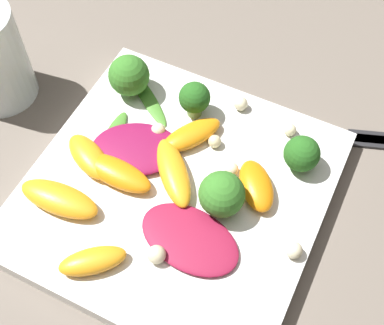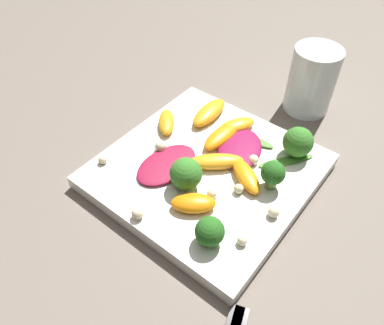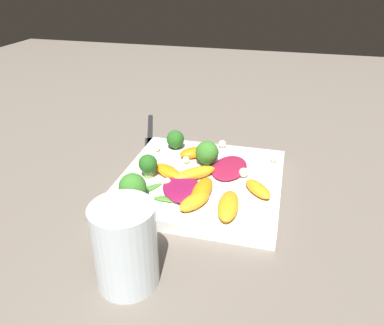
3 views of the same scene
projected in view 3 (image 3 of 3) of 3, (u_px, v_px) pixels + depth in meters
ground_plane at (201, 187)px, 0.67m from camera, size 2.40×2.40×0.00m
plate at (201, 182)px, 0.66m from camera, size 0.28×0.28×0.02m
drinking_glass at (125, 246)px, 0.45m from camera, size 0.08×0.08×0.11m
fork at (150, 132)px, 0.87m from camera, size 0.08×0.18×0.01m
radicchio_leaf_0 at (229, 168)px, 0.68m from camera, size 0.07×0.10×0.01m
radicchio_leaf_1 at (182, 188)px, 0.61m from camera, size 0.09×0.11×0.01m
orange_segment_0 at (168, 171)px, 0.66m from camera, size 0.07×0.06×0.02m
orange_segment_1 at (202, 190)px, 0.60m from camera, size 0.03×0.08×0.02m
orange_segment_2 at (194, 153)px, 0.72m from camera, size 0.06×0.06×0.02m
orange_segment_3 at (195, 201)px, 0.57m from camera, size 0.05×0.07×0.02m
orange_segment_4 at (195, 173)px, 0.65m from camera, size 0.08×0.07×0.02m
orange_segment_5 at (228, 206)px, 0.56m from camera, size 0.04×0.08×0.02m
orange_segment_6 at (258, 189)px, 0.60m from camera, size 0.06×0.06×0.02m
broccoli_floret_0 at (175, 139)px, 0.75m from camera, size 0.04×0.04×0.04m
broccoli_floret_1 at (133, 187)px, 0.58m from camera, size 0.04×0.04×0.05m
broccoli_floret_2 at (207, 153)px, 0.69m from camera, size 0.04×0.04×0.05m
broccoli_floret_3 at (148, 165)px, 0.64m from camera, size 0.03×0.03×0.04m
arugula_sprig_0 at (140, 192)px, 0.61m from camera, size 0.06×0.08×0.00m
arugula_sprig_1 at (179, 200)px, 0.59m from camera, size 0.08×0.03×0.01m
macadamia_nut_0 at (243, 173)px, 0.65m from camera, size 0.02×0.02×0.02m
macadamia_nut_1 at (157, 148)px, 0.74m from camera, size 0.01×0.01×0.01m
macadamia_nut_2 at (167, 182)px, 0.63m from camera, size 0.01×0.01×0.01m
macadamia_nut_3 at (142, 161)px, 0.69m from camera, size 0.01×0.01×0.01m
macadamia_nut_4 at (222, 144)px, 0.76m from camera, size 0.02×0.02×0.02m
macadamia_nut_5 at (274, 159)px, 0.70m from camera, size 0.01×0.01×0.01m
macadamia_nut_6 at (170, 166)px, 0.68m from camera, size 0.01×0.01×0.01m
macadamia_nut_7 at (186, 160)px, 0.70m from camera, size 0.01×0.01×0.01m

